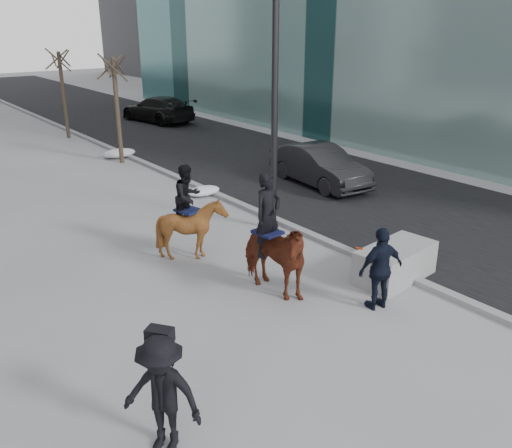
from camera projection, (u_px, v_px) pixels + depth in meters
ground at (291, 308)px, 11.19m from camera, size 120.00×120.00×0.00m
road at (261, 163)px, 22.60m from camera, size 8.00×90.00×0.01m
curb at (177, 177)px, 20.30m from camera, size 0.25×90.00×0.12m
planter at (395, 263)px, 12.34m from camera, size 2.07×1.18×0.79m
car_near at (320, 166)px, 19.34m from camera, size 1.94×4.45×1.42m
car_far at (157, 109)px, 31.49m from camera, size 2.89×5.37×1.48m
tree_near at (117, 106)px, 21.82m from camera, size 1.20×1.20×4.70m
tree_far at (63, 91)px, 26.57m from camera, size 1.20×1.20×4.64m
mounted_left at (271, 251)px, 11.48m from camera, size 1.15×2.15×2.68m
mounted_right at (191, 222)px, 13.27m from camera, size 1.53×1.64×2.36m
feeder at (381, 269)px, 10.92m from camera, size 1.09×0.96×1.75m
camera_crew at (162, 394)px, 7.24m from camera, size 1.19×1.30×1.75m
lamppost at (274, 45)px, 13.77m from camera, size 0.25×1.07×9.09m
snow_piles at (145, 164)px, 21.64m from camera, size 1.44×7.66×0.37m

